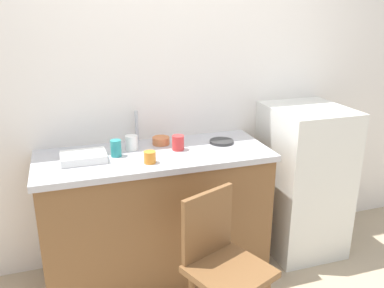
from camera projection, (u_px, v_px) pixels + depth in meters
The scene contains 13 objects.
back_wall at pixel (171, 89), 2.96m from camera, with size 4.80×0.10×2.57m, color white.
cabinet_base at pixel (156, 217), 2.85m from camera, with size 1.51×0.60×0.90m, color brown.
countertop at pixel (154, 155), 2.70m from camera, with size 1.55×0.64×0.04m, color #B7B7BC.
faucet at pixel (137, 127), 2.87m from camera, with size 0.02×0.02×0.23m, color #B7B7BC.
refrigerator at pixel (303, 180), 3.15m from camera, with size 0.55×0.61×1.16m, color silver.
chair at pixel (222, 262), 2.27m from camera, with size 0.52×0.52×0.89m.
dish_tray at pixel (84, 157), 2.54m from camera, with size 0.28×0.20×0.05m, color white.
terracotta_bowl at pixel (161, 141), 2.85m from camera, with size 0.12×0.12×0.05m, color #C67042.
hotplate at pixel (222, 142), 2.88m from camera, with size 0.17×0.17×0.02m, color #2D2D2D.
cup_teal at pixel (116, 148), 2.62m from camera, with size 0.07×0.07×0.11m, color teal.
cup_white at pixel (132, 143), 2.73m from camera, with size 0.08×0.08×0.10m, color white.
cup_red at pixel (178, 143), 2.73m from camera, with size 0.08×0.08×0.10m, color red.
cup_orange at pixel (150, 157), 2.51m from camera, with size 0.07×0.07×0.08m, color orange.
Camera 1 is at (-0.76, -1.84, 1.86)m, focal length 37.91 mm.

